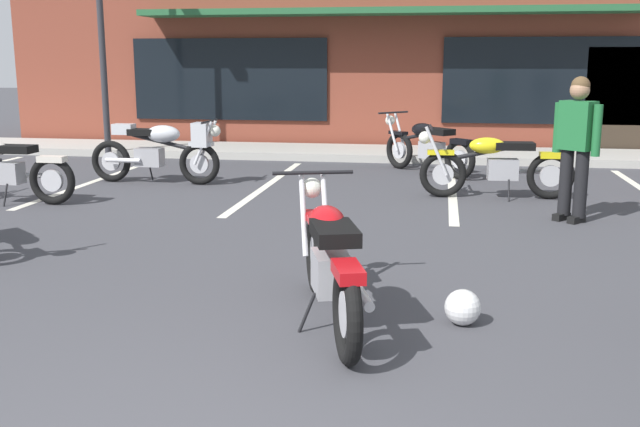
# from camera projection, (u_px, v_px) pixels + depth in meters

# --- Properties ---
(ground_plane) EXTENTS (80.00, 80.00, 0.00)m
(ground_plane) POSITION_uv_depth(u_px,v_px,m) (304.00, 269.00, 6.69)
(ground_plane) COLOR #3D3D42
(sidewalk_kerb) EXTENTS (22.00, 1.80, 0.14)m
(sidewalk_kerb) POSITION_uv_depth(u_px,v_px,m) (379.00, 153.00, 14.38)
(sidewalk_kerb) COLOR #A8A59E
(sidewalk_kerb) RESTS_ON ground_plane
(brick_storefront_building) EXTENTS (16.38, 6.41, 3.58)m
(brick_storefront_building) POSITION_uv_depth(u_px,v_px,m) (394.00, 62.00, 17.66)
(brick_storefront_building) COLOR brown
(brick_storefront_building) RESTS_ON ground_plane
(painted_stall_lines) EXTENTS (13.87, 4.80, 0.01)m
(painted_stall_lines) POSITION_uv_depth(u_px,v_px,m) (358.00, 187.00, 10.92)
(painted_stall_lines) COLOR silver
(painted_stall_lines) RESTS_ON ground_plane
(motorcycle_foreground_classic) EXTENTS (0.97, 2.05, 0.98)m
(motorcycle_foreground_classic) POSITION_uv_depth(u_px,v_px,m) (329.00, 260.00, 5.24)
(motorcycle_foreground_classic) COLOR black
(motorcycle_foreground_classic) RESTS_ON ground_plane
(motorcycle_black_cruiser) EXTENTS (2.11, 0.66, 0.98)m
(motorcycle_black_cruiser) POSITION_uv_depth(u_px,v_px,m) (161.00, 149.00, 11.19)
(motorcycle_black_cruiser) COLOR black
(motorcycle_black_cruiser) RESTS_ON ground_plane
(motorcycle_silver_naked) EXTENTS (2.11, 0.66, 0.98)m
(motorcycle_silver_naked) POSITION_uv_depth(u_px,v_px,m) (495.00, 165.00, 10.01)
(motorcycle_silver_naked) COLOR black
(motorcycle_silver_naked) RESTS_ON ground_plane
(motorcycle_blue_standard) EXTENTS (2.11, 0.66, 0.98)m
(motorcycle_blue_standard) POSITION_uv_depth(u_px,v_px,m) (0.00, 168.00, 9.68)
(motorcycle_blue_standard) COLOR black
(motorcycle_blue_standard) RESTS_ON ground_plane
(motorcycle_orange_scrambler) EXTENTS (1.64, 1.66, 0.98)m
(motorcycle_orange_scrambler) POSITION_uv_depth(u_px,v_px,m) (427.00, 146.00, 12.18)
(motorcycle_orange_scrambler) COLOR black
(motorcycle_orange_scrambler) RESTS_ON ground_plane
(person_by_back_row) EXTENTS (0.51, 0.48, 1.68)m
(person_by_back_row) POSITION_uv_depth(u_px,v_px,m) (576.00, 140.00, 8.47)
(person_by_back_row) COLOR black
(person_by_back_row) RESTS_ON ground_plane
(helmet_on_pavement) EXTENTS (0.26, 0.26, 0.26)m
(helmet_on_pavement) POSITION_uv_depth(u_px,v_px,m) (463.00, 307.00, 5.25)
(helmet_on_pavement) COLOR silver
(helmet_on_pavement) RESTS_ON ground_plane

